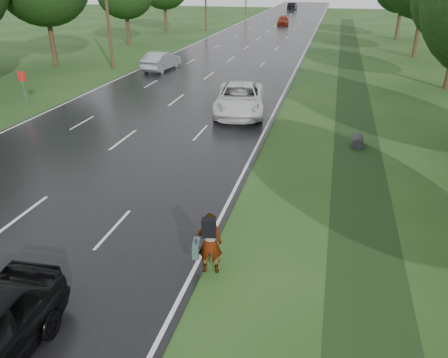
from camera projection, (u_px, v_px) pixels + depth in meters
name	position (u px, v px, depth m)	size (l,w,h in m)	color
ground	(21.00, 217.00, 15.13)	(220.00, 220.00, 0.00)	#1F4016
road	(254.00, 42.00, 54.66)	(14.00, 180.00, 0.04)	black
edge_stripe_east	(309.00, 43.00, 53.17)	(0.12, 180.00, 0.01)	silver
edge_stripe_west	(203.00, 40.00, 56.13)	(0.12, 180.00, 0.01)	silver
center_line	(254.00, 42.00, 54.65)	(0.12, 180.00, 0.01)	silver
drainage_ditch	(353.00, 101.00, 29.04)	(2.20, 120.00, 0.56)	#1D3213
road_sign	(23.00, 82.00, 26.84)	(0.50, 0.06, 2.30)	slate
utility_pole_mid	(107.00, 7.00, 36.90)	(1.60, 0.26, 10.00)	#3D2719
pedestrian	(209.00, 242.00, 11.97)	(0.92, 0.71, 1.87)	#A5998C
white_pickup	(240.00, 99.00, 26.12)	(2.84, 6.16, 1.71)	silver
silver_sedan	(161.00, 61.00, 38.04)	(1.67, 4.78, 1.58)	gray
far_car_red	(283.00, 21.00, 72.56)	(1.86, 4.57, 1.33)	maroon
far_car_dark	(292.00, 6.00, 102.97)	(1.79, 5.13, 1.69)	black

